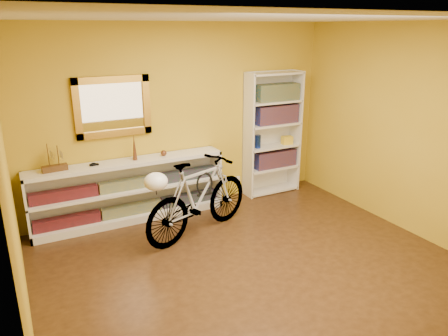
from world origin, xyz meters
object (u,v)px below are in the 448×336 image
bookcase (273,134)px  helmet (156,182)px  console_unit (130,191)px  bicycle (199,197)px

bookcase → helmet: size_ratio=6.99×
console_unit → bookcase: bearing=0.6°
console_unit → bicycle: bicycle is taller
helmet → bookcase: bearing=24.8°
console_unit → helmet: size_ratio=9.56×
console_unit → bicycle: size_ratio=1.52×
bookcase → helmet: bearing=-155.2°
console_unit → bicycle: 1.04m
bookcase → bicycle: size_ratio=1.11×
bookcase → bicycle: bearing=-153.1°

